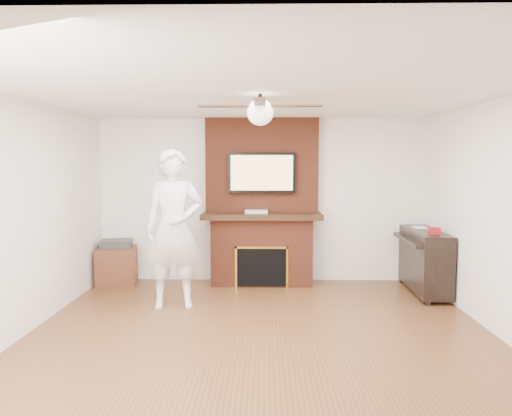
{
  "coord_description": "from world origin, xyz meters",
  "views": [
    {
      "loc": [
        0.05,
        -4.94,
        1.83
      ],
      "look_at": [
        -0.06,
        0.9,
        1.3
      ],
      "focal_mm": 35.0,
      "sensor_mm": 36.0,
      "label": 1
    }
  ],
  "objects_px": {
    "person": "(174,229)",
    "fireplace": "(262,218)",
    "side_table": "(117,263)",
    "piano": "(424,260)"
  },
  "relations": [
    {
      "from": "person",
      "to": "side_table",
      "type": "bearing_deg",
      "value": 121.68
    },
    {
      "from": "fireplace",
      "to": "piano",
      "type": "relative_size",
      "value": 1.83
    },
    {
      "from": "side_table",
      "to": "piano",
      "type": "bearing_deg",
      "value": -15.87
    },
    {
      "from": "fireplace",
      "to": "person",
      "type": "xyz_separation_m",
      "value": [
        -1.1,
        -1.28,
        0.0
      ]
    },
    {
      "from": "fireplace",
      "to": "person",
      "type": "distance_m",
      "value": 1.68
    },
    {
      "from": "person",
      "to": "side_table",
      "type": "relative_size",
      "value": 2.99
    },
    {
      "from": "side_table",
      "to": "person",
      "type": "bearing_deg",
      "value": -57.45
    },
    {
      "from": "person",
      "to": "fireplace",
      "type": "bearing_deg",
      "value": 38.61
    },
    {
      "from": "fireplace",
      "to": "side_table",
      "type": "distance_m",
      "value": 2.31
    },
    {
      "from": "fireplace",
      "to": "person",
      "type": "height_order",
      "value": "fireplace"
    }
  ]
}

